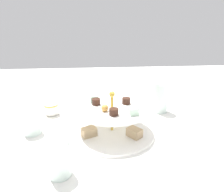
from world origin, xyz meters
name	(u,v)px	position (x,y,z in m)	size (l,w,h in m)	color
ground_plane	(112,132)	(0.00, 0.00, 0.00)	(2.40, 2.40, 0.00)	white
tiered_serving_stand	(112,121)	(0.00, 0.00, 0.04)	(0.31, 0.31, 0.16)	white
water_glass_tall_right	(160,98)	(0.17, -0.23, 0.07)	(0.07, 0.07, 0.13)	silver
water_glass_short_left	(31,123)	(0.02, 0.29, 0.04)	(0.06, 0.06, 0.08)	silver
teacup_with_saucer	(51,110)	(0.17, 0.25, 0.02)	(0.09, 0.09, 0.05)	white
butter_knife_left	(211,172)	(-0.23, -0.24, 0.00)	(0.17, 0.01, 0.00)	silver
butter_knife_right	(96,100)	(0.33, 0.05, 0.00)	(0.17, 0.01, 0.00)	silver
water_glass_mid_back	(59,158)	(-0.21, 0.15, 0.05)	(0.06, 0.06, 0.10)	silver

